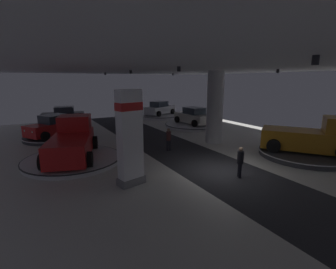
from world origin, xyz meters
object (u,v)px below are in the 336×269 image
object	(u,v)px
pickup_truck_mid_left	(72,141)
display_platform_deep_left	(64,124)
pickup_truck_near_right	(312,137)
display_car_far_right	(193,116)
display_platform_far_left	(54,137)
brand_sign_pylon	(130,137)
display_car_far_left	(53,126)
display_car_deep_right	(160,109)
visitor_walking_near	(240,160)
column_right	(215,107)
display_platform_deep_right	(160,116)
display_platform_far_right	(193,125)
display_car_deep_left	(64,115)
display_platform_mid_left	(73,160)
display_platform_near_right	(304,153)
visitor_walking_far	(169,138)

from	to	relation	value
pickup_truck_mid_left	display_platform_deep_left	world-z (taller)	pickup_truck_mid_left
pickup_truck_near_right	display_car_far_right	bearing A→B (deg)	93.17
display_platform_far_left	display_car_far_right	distance (m)	13.27
brand_sign_pylon	display_car_far_left	world-z (taller)	brand_sign_pylon
display_car_deep_right	display_car_far_right	world-z (taller)	display_car_deep_right
display_platform_far_left	brand_sign_pylon	bearing A→B (deg)	-78.82
display_car_deep_right	visitor_walking_near	distance (m)	20.42
display_car_far_left	pickup_truck_mid_left	world-z (taller)	pickup_truck_mid_left
column_right	brand_sign_pylon	size ratio (longest dim) A/B	1.24
display_platform_deep_right	display_platform_far_right	bearing A→B (deg)	-89.09
display_platform_deep_right	pickup_truck_mid_left	bearing A→B (deg)	-134.57
brand_sign_pylon	display_car_deep_right	world-z (taller)	brand_sign_pylon
display_platform_deep_left	display_car_deep_left	world-z (taller)	display_car_deep_left
display_platform_mid_left	display_car_deep_left	distance (m)	13.18
display_platform_far_left	display_platform_deep_right	world-z (taller)	display_platform_deep_right
column_right	display_platform_mid_left	bearing A→B (deg)	178.08
column_right	display_platform_mid_left	size ratio (longest dim) A/B	0.97
pickup_truck_near_right	display_car_deep_left	distance (m)	22.99
display_car_far_left	display_car_deep_right	bearing A→B (deg)	24.80
display_platform_far_left	display_car_far_left	distance (m)	0.90
display_car_deep_right	display_car_deep_left	xyz separation A→B (m)	(-11.49, 0.05, -0.06)
brand_sign_pylon	display_car_far_left	size ratio (longest dim) A/B	0.98
display_car_deep_right	pickup_truck_near_right	xyz separation A→B (m)	(0.82, -19.36, 0.14)
brand_sign_pylon	display_platform_near_right	bearing A→B (deg)	-6.85
pickup_truck_near_right	display_car_far_right	xyz separation A→B (m)	(-0.67, 12.11, -0.20)
column_right	visitor_walking_far	world-z (taller)	column_right
display_platform_deep_right	display_car_deep_left	world-z (taller)	display_car_deep_left
pickup_truck_mid_left	display_platform_near_right	bearing A→B (deg)	-25.80
visitor_walking_near	pickup_truck_near_right	bearing A→B (deg)	2.38
display_car_far_left	display_car_deep_left	bearing A→B (deg)	75.96
display_platform_mid_left	display_car_far_right	xyz separation A→B (m)	(12.77, 5.80, 0.91)
pickup_truck_mid_left	display_platform_near_right	world-z (taller)	pickup_truck_mid_left
display_car_far_right	display_platform_deep_left	bearing A→B (deg)	147.96
display_platform_mid_left	visitor_walking_far	distance (m)	6.28
display_car_far_left	display_car_far_right	world-z (taller)	display_car_far_right
display_car_far_left	display_platform_deep_left	bearing A→B (deg)	76.24
display_platform_mid_left	display_car_deep_left	bearing A→B (deg)	85.05
column_right	display_platform_deep_right	distance (m)	13.82
column_right	display_platform_near_right	size ratio (longest dim) A/B	0.97
display_platform_near_right	display_platform_deep_left	size ratio (longest dim) A/B	1.15
pickup_truck_mid_left	display_car_far_left	bearing A→B (deg)	94.08
display_car_far_left	pickup_truck_mid_left	bearing A→B (deg)	-85.92
display_platform_far_right	display_car_far_right	xyz separation A→B (m)	(0.00, -0.03, 0.90)
display_car_deep_right	visitor_walking_near	world-z (taller)	display_car_deep_right
display_platform_deep_right	display_platform_deep_left	world-z (taller)	display_platform_deep_right
display_car_far_right	visitor_walking_far	distance (m)	9.24
display_platform_deep_left	visitor_walking_far	world-z (taller)	visitor_walking_far
column_right	display_platform_deep_right	size ratio (longest dim) A/B	1.00
display_car_deep_right	display_platform_mid_left	world-z (taller)	display_car_deep_right
display_car_far_left	display_platform_mid_left	bearing A→B (deg)	-86.88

